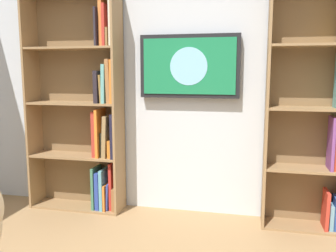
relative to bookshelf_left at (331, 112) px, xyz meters
name	(u,v)px	position (x,y,z in m)	size (l,w,h in m)	color
wall_back	(191,70)	(1.19, -0.17, 0.34)	(4.52, 0.06, 2.70)	silver
bookshelf_left	(331,112)	(0.00, 0.00, 0.00)	(0.83, 0.28, 2.06)	#937047
bookshelf_right	(87,110)	(2.16, 0.00, -0.04)	(0.91, 0.28, 2.07)	#937047
wall_mounted_tv	(190,66)	(1.19, -0.08, 0.37)	(0.90, 0.07, 0.57)	black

